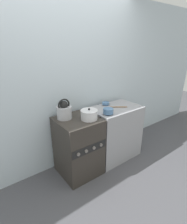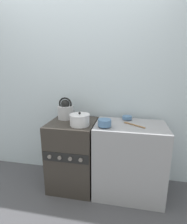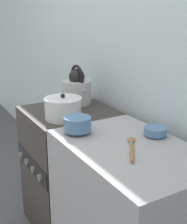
{
  "view_description": "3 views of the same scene",
  "coord_description": "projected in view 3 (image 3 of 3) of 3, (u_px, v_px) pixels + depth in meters",
  "views": [
    {
      "loc": [
        -1.12,
        -1.57,
        1.82
      ],
      "look_at": [
        0.26,
        0.26,
        0.91
      ],
      "focal_mm": 28.0,
      "sensor_mm": 36.0,
      "label": 1
    },
    {
      "loc": [
        0.65,
        -1.65,
        1.52
      ],
      "look_at": [
        0.26,
        0.31,
        0.99
      ],
      "focal_mm": 28.0,
      "sensor_mm": 36.0,
      "label": 2
    },
    {
      "loc": [
        1.78,
        -0.57,
        1.49
      ],
      "look_at": [
        0.32,
        0.28,
        0.95
      ],
      "focal_mm": 50.0,
      "sensor_mm": 36.0,
      "label": 3
    }
  ],
  "objects": [
    {
      "name": "cooking_pot",
      "position": [
        63.0,
        108.0,
        1.89
      ],
      "size": [
        0.23,
        0.23,
        0.16
      ],
      "color": "silver",
      "rests_on": "stove"
    },
    {
      "name": "small_ceramic_bowl",
      "position": [
        155.0,
        131.0,
        1.6
      ],
      "size": [
        0.12,
        0.12,
        0.05
      ],
      "color": "#4C729E",
      "rests_on": "counter"
    },
    {
      "name": "stove",
      "position": [
        71.0,
        169.0,
        2.2
      ],
      "size": [
        0.56,
        0.58,
        0.87
      ],
      "color": "#332D28",
      "rests_on": "ground_plane"
    },
    {
      "name": "enamel_bowl",
      "position": [
        77.0,
        124.0,
        1.63
      ],
      "size": [
        0.14,
        0.14,
        0.09
      ],
      "color": "#4C729E",
      "rests_on": "counter"
    },
    {
      "name": "kettle",
      "position": [
        77.0,
        89.0,
        2.19
      ],
      "size": [
        0.25,
        0.2,
        0.28
      ],
      "color": "#B2B2B7",
      "rests_on": "stove"
    },
    {
      "name": "wooden_spoon",
      "position": [
        132.0,
        146.0,
        1.46
      ],
      "size": [
        0.24,
        0.18,
        0.02
      ],
      "color": "olive",
      "rests_on": "counter"
    },
    {
      "name": "wall_back",
      "position": [
        115.0,
        49.0,
        2.11
      ],
      "size": [
        7.0,
        0.06,
        2.5
      ],
      "color": "silver",
      "rests_on": "ground_plane"
    },
    {
      "name": "counter",
      "position": [
        128.0,
        224.0,
        1.61
      ],
      "size": [
        0.8,
        0.53,
        0.88
      ],
      "color": "#99999E",
      "rests_on": "ground_plane"
    }
  ]
}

